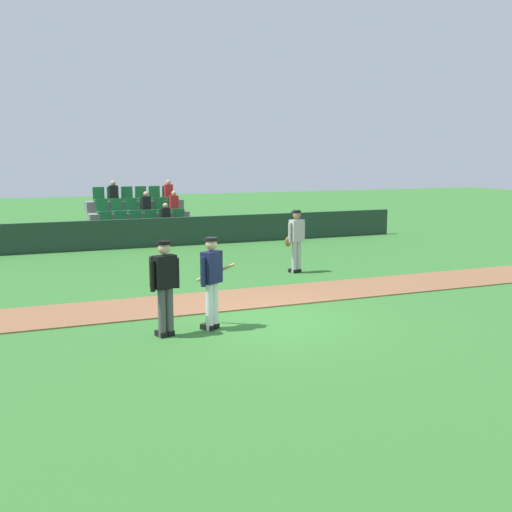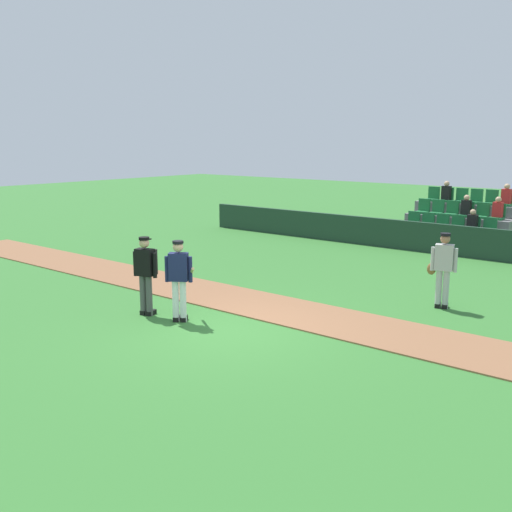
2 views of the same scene
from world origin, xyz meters
The scene contains 7 objects.
ground_plane centered at (0.00, 0.00, 0.00)m, with size 80.00×80.00×0.00m, color #33702D.
infield_dirt_path centered at (0.00, 1.92, 0.01)m, with size 28.00×1.93×0.03m, color brown.
dugout_fence centered at (0.00, 10.75, 0.52)m, with size 20.00×0.16×1.04m, color #1E3828.
stadium_bleachers centered at (0.02, 12.63, 0.63)m, with size 3.90×2.95×2.30m.
batter_navy_jersey centered at (-1.16, -0.16, 0.97)m, with size 0.73×0.70×1.76m.
umpire_home_plate centered at (-2.09, -0.28, 1.00)m, with size 0.57×0.39×1.76m.
runner_grey_jersey centered at (2.76, 4.38, 0.96)m, with size 0.67×0.38×1.76m.
Camera 2 is at (7.86, -8.62, 3.84)m, focal length 41.72 mm.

